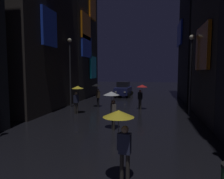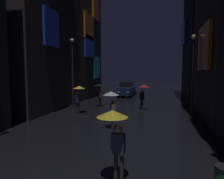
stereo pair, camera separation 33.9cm
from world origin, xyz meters
name	(u,v)px [view 2 (the right image)]	position (x,y,z in m)	size (l,w,h in m)	color
building_left_mid	(38,1)	(-7.49, 13.43, 9.14)	(4.25, 8.86, 18.27)	#2D2826
building_left_far	(77,42)	(-7.47, 21.60, 6.91)	(4.25, 7.21, 13.81)	#33302D
pedestrian_near_crossing_yellow	(114,126)	(1.49, 3.40, 1.67)	(0.90, 0.90, 2.12)	#38332D
pedestrian_foreground_left_yellow	(79,92)	(-3.34, 12.12, 1.67)	(0.90, 0.90, 2.12)	#38332D
pedestrian_midstreet_centre_red	(143,90)	(1.36, 14.78, 1.67)	(0.90, 0.90, 2.12)	#38332D
pedestrian_midstreet_left_clear	(112,100)	(0.14, 8.54, 1.67)	(0.90, 0.90, 2.12)	#38332D
pedestrian_foreground_right_black	(99,89)	(-2.66, 15.20, 1.67)	(0.90, 0.90, 2.12)	black
car_distant	(127,89)	(-1.52, 23.46, 0.93)	(2.33, 4.19, 1.92)	navy
streetlamp_right_far	(193,66)	(5.00, 13.40, 3.63)	(0.36, 0.36, 5.86)	#2D2D33
streetlamp_left_far	(72,65)	(-5.00, 14.67, 3.80)	(0.36, 0.36, 6.16)	#2D2D33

